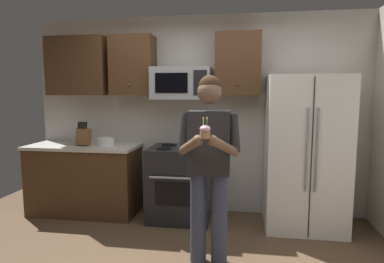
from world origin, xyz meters
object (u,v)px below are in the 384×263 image
Objects in this scene: oven_range at (180,183)px; refrigerator at (305,153)px; knife_block at (84,137)px; person at (209,160)px; microwave at (182,83)px; bowl_large_white at (106,142)px; cupcake at (205,132)px.

refrigerator is at bearing -1.50° from oven_range.
person reaches higher than knife_block.
person is (0.47, -1.17, -0.72)m from microwave.
person is at bearing -68.19° from microwave.
oven_range is 1.26× the size of microwave.
knife_block is at bearing 149.65° from person.
person is (1.74, -1.02, -0.04)m from knife_block.
cupcake is at bearing -43.33° from bowl_large_white.
refrigerator is at bearing 44.33° from person.
microwave is 1.23m from bowl_large_white.
refrigerator reaches higher than oven_range.
knife_block is at bearing 179.80° from refrigerator.
cupcake reaches higher than knife_block.
cupcake is at bearing -127.67° from refrigerator.
microwave is 1.72m from refrigerator.
bowl_large_white is at bearing 144.43° from person.
microwave reaches higher than knife_block.
bowl_large_white is (0.30, 0.01, -0.06)m from knife_block.
knife_block is at bearing 142.24° from cupcake.
bowl_large_white is 2.01m from cupcake.
microwave is 3.28× the size of bowl_large_white.
microwave is at bearing 89.98° from oven_range.
refrigerator is (1.50, -0.16, -0.82)m from microwave.
person is at bearing -30.35° from knife_block.
refrigerator is (1.50, -0.04, 0.44)m from oven_range.
knife_block is 2.02m from person.
cupcake is at bearing -71.26° from oven_range.
microwave is 1.62m from cupcake.
knife_block is at bearing -173.32° from microwave.
cupcake is at bearing -90.00° from person.
bowl_large_white is at bearing -172.03° from microwave.
bowl_large_white is at bearing 179.49° from refrigerator.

